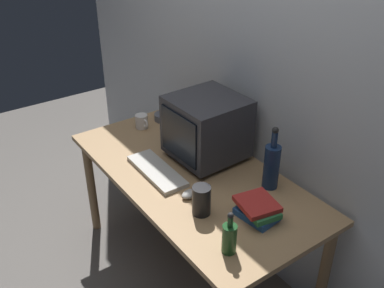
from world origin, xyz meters
name	(u,v)px	position (x,y,z in m)	size (l,w,h in m)	color
ground_plane	(192,268)	(0.00, 0.00, 0.00)	(6.00, 6.00, 0.00)	slate
back_wall	(259,67)	(0.00, 0.44, 1.25)	(4.00, 0.08, 2.50)	silver
desk	(192,185)	(0.00, 0.00, 0.65)	(1.55, 0.77, 0.74)	tan
crt_monitor	(207,128)	(-0.08, 0.16, 0.93)	(0.39, 0.40, 0.37)	#333338
keyboard	(157,171)	(-0.11, -0.16, 0.75)	(0.42, 0.15, 0.02)	beige
computer_mouse	(190,194)	(0.17, -0.13, 0.75)	(0.06, 0.10, 0.04)	beige
bottle_tall	(272,165)	(0.34, 0.26, 0.87)	(0.08, 0.08, 0.35)	navy
bottle_short	(229,237)	(0.58, -0.22, 0.81)	(0.06, 0.06, 0.21)	#1E4C23
book_stack	(257,209)	(0.49, 0.03, 0.78)	(0.22, 0.20, 0.09)	#28569E
mug	(142,121)	(-0.61, 0.03, 0.78)	(0.12, 0.08, 0.09)	white
cd_spindle	(163,117)	(-0.63, 0.21, 0.76)	(0.12, 0.12, 0.04)	#595B66
metal_canister	(201,200)	(0.31, -0.16, 0.81)	(0.09, 0.09, 0.15)	black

